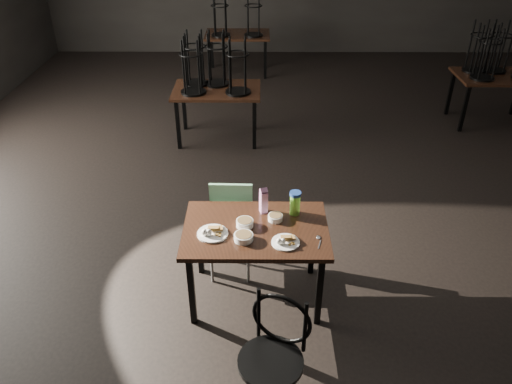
{
  "coord_description": "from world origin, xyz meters",
  "views": [
    {
      "loc": [
        -0.6,
        -4.82,
        3.19
      ],
      "look_at": [
        -0.63,
        -1.1,
        0.85
      ],
      "focal_mm": 35.0,
      "sensor_mm": 36.0,
      "label": 1
    }
  ],
  "objects_px": {
    "main_table": "(256,236)",
    "water_bottle": "(295,203)",
    "bentwood_chair": "(275,348)",
    "school_chair": "(231,222)",
    "juice_carton": "(264,201)"
  },
  "relations": [
    {
      "from": "main_table",
      "to": "bentwood_chair",
      "type": "height_order",
      "value": "bentwood_chair"
    },
    {
      "from": "water_bottle",
      "to": "bentwood_chair",
      "type": "relative_size",
      "value": 0.23
    },
    {
      "from": "juice_carton",
      "to": "school_chair",
      "type": "bearing_deg",
      "value": 150.05
    },
    {
      "from": "main_table",
      "to": "juice_carton",
      "type": "relative_size",
      "value": 4.95
    },
    {
      "from": "bentwood_chair",
      "to": "water_bottle",
      "type": "bearing_deg",
      "value": 103.91
    },
    {
      "from": "main_table",
      "to": "water_bottle",
      "type": "bearing_deg",
      "value": 32.67
    },
    {
      "from": "water_bottle",
      "to": "bentwood_chair",
      "type": "distance_m",
      "value": 1.34
    },
    {
      "from": "main_table",
      "to": "school_chair",
      "type": "xyz_separation_m",
      "value": [
        -0.23,
        0.41,
        -0.16
      ]
    },
    {
      "from": "main_table",
      "to": "school_chair",
      "type": "bearing_deg",
      "value": 119.72
    },
    {
      "from": "main_table",
      "to": "water_bottle",
      "type": "height_order",
      "value": "water_bottle"
    },
    {
      "from": "main_table",
      "to": "school_chair",
      "type": "height_order",
      "value": "school_chair"
    },
    {
      "from": "bentwood_chair",
      "to": "school_chair",
      "type": "height_order",
      "value": "bentwood_chair"
    },
    {
      "from": "juice_carton",
      "to": "water_bottle",
      "type": "height_order",
      "value": "juice_carton"
    },
    {
      "from": "main_table",
      "to": "bentwood_chair",
      "type": "xyz_separation_m",
      "value": [
        0.13,
        -1.07,
        -0.12
      ]
    },
    {
      "from": "bentwood_chair",
      "to": "school_chair",
      "type": "distance_m",
      "value": 1.53
    }
  ]
}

